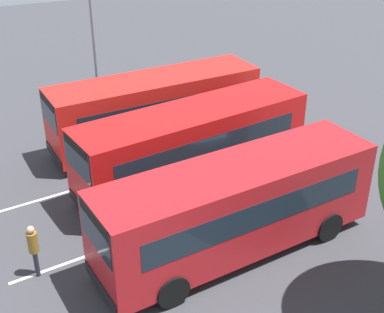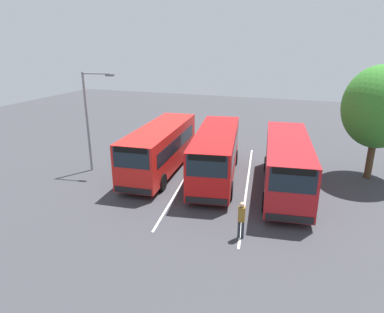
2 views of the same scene
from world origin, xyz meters
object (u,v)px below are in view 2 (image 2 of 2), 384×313
(bus_center_left, at_px, (216,153))
(bus_center_right, at_px, (287,163))
(bus_far_left, at_px, (160,147))
(street_lamp, at_px, (90,115))
(depot_tree, at_px, (379,107))
(pedestrian, at_px, (241,217))

(bus_center_left, bearing_deg, bus_center_right, 74.03)
(bus_far_left, xyz_separation_m, street_lamp, (1.32, -4.45, 2.15))
(bus_far_left, distance_m, bus_center_right, 8.37)
(street_lamp, relative_size, depot_tree, 0.92)
(bus_center_left, bearing_deg, bus_far_left, -98.48)
(bus_center_left, xyz_separation_m, bus_center_right, (0.49, 4.48, 0.00))
(bus_far_left, distance_m, street_lamp, 5.11)
(bus_center_right, bearing_deg, bus_center_left, -103.33)
(bus_center_right, xyz_separation_m, street_lamp, (0.92, -12.81, 2.15))
(street_lamp, distance_m, depot_tree, 18.42)
(bus_center_left, height_order, street_lamp, street_lamp)
(bus_center_left, bearing_deg, pedestrian, 15.05)
(bus_far_left, xyz_separation_m, bus_center_right, (0.40, 8.36, 0.00))
(street_lamp, bearing_deg, bus_far_left, 9.14)
(pedestrian, xyz_separation_m, street_lamp, (-5.20, -11.38, 2.82))
(bus_center_left, height_order, bus_center_right, same)
(street_lamp, bearing_deg, pedestrian, -31.98)
(pedestrian, bearing_deg, street_lamp, 62.69)
(bus_center_left, distance_m, street_lamp, 8.72)
(bus_far_left, relative_size, bus_center_left, 0.99)
(bus_far_left, height_order, bus_center_right, same)
(bus_far_left, bearing_deg, bus_center_right, 82.42)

